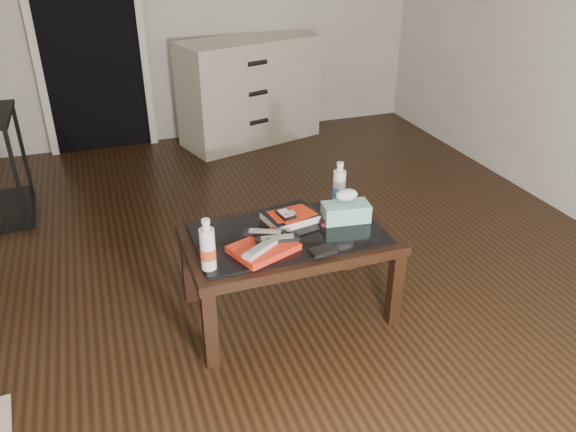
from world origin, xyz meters
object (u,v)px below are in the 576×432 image
Objects in this scene: water_bottle_right at (339,184)px; tissue_box at (346,212)px; dresser at (249,91)px; coffee_table at (289,244)px; textbook at (290,216)px; water_bottle_left at (207,244)px.

tissue_box is at bearing -102.62° from water_bottle_right.
tissue_box is (-0.21, -2.49, 0.06)m from dresser.
coffee_table is at bearing -167.89° from tissue_box.
tissue_box is (-0.04, -0.17, -0.07)m from water_bottle_right.
tissue_box is (0.26, -0.09, 0.02)m from textbook.
dresser reaches higher than water_bottle_left.
dresser is 2.32m from water_bottle_right.
coffee_table is 0.33m from tissue_box.
dresser is 5.62× the size of tissue_box.
water_bottle_right is (-0.18, -2.31, 0.13)m from dresser.
water_bottle_right reaches higher than tissue_box.
textbook is 0.56m from water_bottle_left.
dresser is 5.43× the size of water_bottle_right.
textbook is at bearing -164.50° from water_bottle_right.
dresser reaches higher than tissue_box.
coffee_table is 4.00× the size of textbook.
textbook is at bearing 31.39° from water_bottle_left.
coffee_table is 4.20× the size of water_bottle_left.
textbook is 1.05× the size of water_bottle_left.
dresser reaches higher than water_bottle_right.
textbook is 1.09× the size of tissue_box.
water_bottle_left is 1.00× the size of water_bottle_right.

